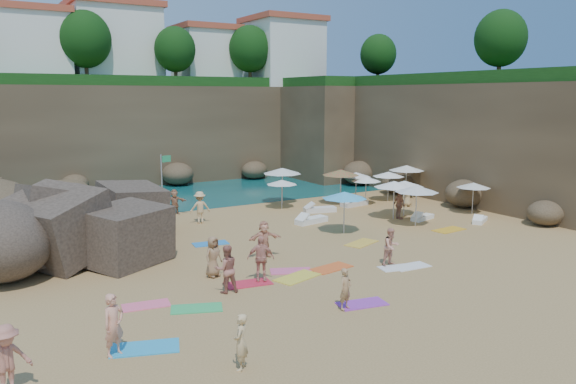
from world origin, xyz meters
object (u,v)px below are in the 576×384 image
flag_pole (163,175)px  lounger_0 (311,220)px  person_stand_2 (200,207)px  person_stand_4 (408,195)px  parasol_1 (366,179)px  person_stand_0 (114,325)px  person_stand_1 (226,269)px  rock_outcrop (89,252)px  person_stand_5 (175,202)px  parasol_2 (356,175)px  person_stand_6 (241,342)px  parasol_0 (282,171)px  person_stand_3 (399,205)px

flag_pole → lounger_0: bearing=-51.5°
flag_pole → person_stand_2: flag_pole is taller
person_stand_2 → person_stand_4: person_stand_2 is taller
parasol_1 → person_stand_0: size_ratio=1.10×
parasol_1 → person_stand_1: (-15.18, -10.73, -0.84)m
rock_outcrop → person_stand_5: (6.38, 6.06, 0.78)m
rock_outcrop → person_stand_4: 20.47m
parasol_2 → person_stand_1: parasol_2 is taller
person_stand_1 → person_stand_6: 6.03m
person_stand_2 → person_stand_6: size_ratio=1.19×
parasol_0 → parasol_2: (5.03, -1.59, -0.43)m
person_stand_1 → person_stand_4: bearing=-144.4°
flag_pole → parasol_1: bearing=-22.1°
person_stand_0 → parasol_0: bearing=22.4°
person_stand_1 → flag_pole: bearing=-92.2°
person_stand_2 → person_stand_6: 17.88m
person_stand_0 → person_stand_2: 16.69m
person_stand_1 → person_stand_5: bearing=-94.0°
person_stand_2 → person_stand_6: person_stand_2 is taller
flag_pole → parasol_0: 7.84m
parasol_1 → parasol_2: bearing=75.6°
parasol_1 → person_stand_4: (2.04, -1.86, -0.96)m
parasol_0 → person_stand_3: 8.57m
person_stand_4 → person_stand_6: (-19.40, -14.49, -0.01)m
parasol_0 → person_stand_6: (-12.74, -19.54, -1.47)m
parasol_2 → person_stand_6: 25.28m
flag_pole → person_stand_1: 16.03m
parasol_2 → parasol_1: bearing=-104.4°
parasol_1 → person_stand_5: size_ratio=1.29×
rock_outcrop → person_stand_2: bearing=23.6°
parasol_0 → person_stand_4: size_ratio=1.65×
lounger_0 → parasol_1: bearing=13.6°
parasol_1 → rock_outcrop: bearing=-172.6°
flag_pole → person_stand_0: 20.39m
flag_pole → person_stand_4: 15.91m
person_stand_0 → person_stand_5: (8.03, 17.51, -0.13)m
person_stand_6 → person_stand_4: bearing=165.4°
parasol_2 → person_stand_2: parasol_2 is taller
person_stand_6 → parasol_2: bearing=173.9°
rock_outcrop → flag_pole: flag_pole is taller
rock_outcrop → parasol_1: (18.40, 2.37, 1.74)m
person_stand_2 → parasol_1: bearing=-174.4°
rock_outcrop → parasol_2: 19.31m
parasol_2 → person_stand_4: parasol_2 is taller
parasol_0 → person_stand_2: bearing=-159.6°
flag_pole → person_stand_0: size_ratio=1.98×
parasol_0 → person_stand_1: (-10.56, -13.92, -1.34)m
parasol_0 → person_stand_1: 17.53m
parasol_0 → lounger_0: 6.45m
person_stand_1 → person_stand_5: size_ratio=1.16×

